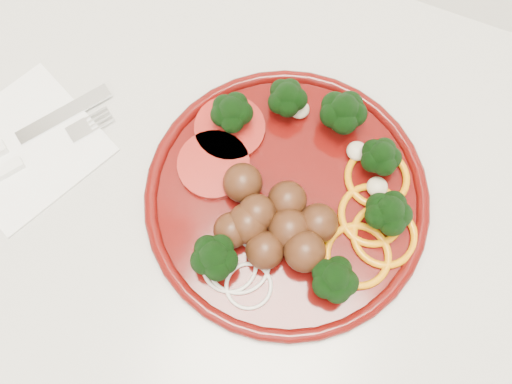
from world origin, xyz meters
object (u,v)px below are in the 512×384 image
at_px(plate, 291,196).
at_px(napkin, 26,146).
at_px(fork, 8,169).
at_px(knife, 0,148).

distance_m(plate, napkin, 0.29).
bearing_deg(fork, plate, -39.64).
bearing_deg(plate, fork, -163.79).
height_order(plate, knife, plate).
bearing_deg(knife, napkin, -22.66).
xyz_separation_m(napkin, fork, (-0.00, -0.03, 0.01)).
xyz_separation_m(knife, fork, (0.02, -0.02, -0.00)).
relative_size(napkin, fork, 0.91).
bearing_deg(knife, plate, -43.79).
bearing_deg(napkin, fork, -90.83).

